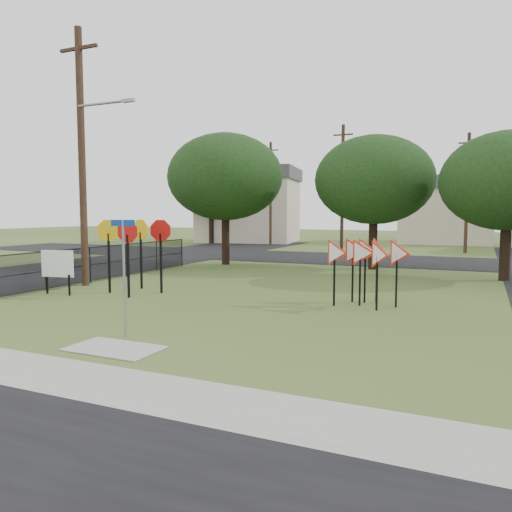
{
  "coord_description": "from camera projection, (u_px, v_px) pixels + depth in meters",
  "views": [
    {
      "loc": [
        7.09,
        -10.67,
        2.92
      ],
      "look_at": [
        0.88,
        3.0,
        1.6
      ],
      "focal_mm": 35.0,
      "sensor_mm": 36.0,
      "label": 1
    }
  ],
  "objects": [
    {
      "name": "house_mid",
      "position": [
        448.0,
        210.0,
        47.19
      ],
      "size": [
        8.4,
        8.4,
        6.2
      ],
      "color": "beige",
      "rests_on": "ground"
    },
    {
      "name": "sidewalk",
      "position": [
        48.0,
        373.0,
        9.04
      ],
      "size": [
        30.0,
        1.6,
        0.02
      ],
      "primitive_type": "cube",
      "color": "gray",
      "rests_on": "ground"
    },
    {
      "name": "house_left",
      "position": [
        249.0,
        205.0,
        49.14
      ],
      "size": [
        10.58,
        8.88,
        7.2
      ],
      "color": "beige",
      "rests_on": "ground"
    },
    {
      "name": "fence_run",
      "position": [
        109.0,
        262.0,
        21.59
      ],
      "size": [
        0.05,
        11.55,
        1.5
      ],
      "color": "black",
      "rests_on": "ground"
    },
    {
      "name": "tree_near_left",
      "position": [
        225.0,
        177.0,
        27.6
      ],
      "size": [
        6.4,
        6.4,
        7.27
      ],
      "color": "black",
      "rests_on": "ground"
    },
    {
      "name": "street_far",
      "position": [
        356.0,
        259.0,
        30.99
      ],
      "size": [
        60.0,
        8.0,
        0.02
      ],
      "primitive_type": "cube",
      "color": "black",
      "rests_on": "ground"
    },
    {
      "name": "ground",
      "position": [
        177.0,
        326.0,
        12.85
      ],
      "size": [
        140.0,
        140.0,
        0.0
      ],
      "primitive_type": "plane",
      "color": "#3D5620"
    },
    {
      "name": "street_name_sign",
      "position": [
        124.0,
        270.0,
        11.58
      ],
      "size": [
        0.55,
        0.2,
        2.75
      ],
      "color": "gray",
      "rests_on": "ground"
    },
    {
      "name": "tree_far_left",
      "position": [
        211.0,
        188.0,
        46.2
      ],
      "size": [
        6.8,
        6.8,
        7.73
      ],
      "color": "black",
      "rests_on": "ground"
    },
    {
      "name": "info_board",
      "position": [
        57.0,
        265.0,
        17.62
      ],
      "size": [
        1.25,
        0.28,
        1.58
      ],
      "color": "black",
      "rests_on": "ground"
    },
    {
      "name": "far_pole_b",
      "position": [
        467.0,
        192.0,
        35.38
      ],
      "size": [
        1.4,
        0.24,
        8.5
      ],
      "color": "#422B1E",
      "rests_on": "ground"
    },
    {
      "name": "yield_sign_cluster",
      "position": [
        366.0,
        255.0,
        15.58
      ],
      "size": [
        2.68,
        2.0,
        2.14
      ],
      "color": "black",
      "rests_on": "ground"
    },
    {
      "name": "stop_sign_cluster",
      "position": [
        135.0,
        239.0,
        17.93
      ],
      "size": [
        2.5,
        1.99,
        2.68
      ],
      "color": "black",
      "rests_on": "ground"
    },
    {
      "name": "curb_pad",
      "position": [
        115.0,
        348.0,
        10.68
      ],
      "size": [
        2.0,
        1.2,
        0.02
      ],
      "primitive_type": "cube",
      "color": "gray",
      "rests_on": "ground"
    },
    {
      "name": "tree_near_mid",
      "position": [
        374.0,
        180.0,
        25.23
      ],
      "size": [
        6.0,
        6.0,
        6.8
      ],
      "color": "black",
      "rests_on": "ground"
    },
    {
      "name": "far_pole_a",
      "position": [
        342.0,
        188.0,
        35.04
      ],
      "size": [
        1.4,
        0.24,
        9.0
      ],
      "color": "#422B1E",
      "rests_on": "ground"
    },
    {
      "name": "far_pole_c",
      "position": [
        271.0,
        193.0,
        43.78
      ],
      "size": [
        1.4,
        0.24,
        9.0
      ],
      "color": "#422B1E",
      "rests_on": "ground"
    },
    {
      "name": "utility_pole_main",
      "position": [
        83.0,
        153.0,
        19.46
      ],
      "size": [
        3.55,
        0.33,
        10.0
      ],
      "color": "#422B1E",
      "rests_on": "ground"
    },
    {
      "name": "street_left",
      "position": [
        93.0,
        266.0,
        26.87
      ],
      "size": [
        8.0,
        50.0,
        0.02
      ],
      "primitive_type": "cube",
      "color": "black",
      "rests_on": "ground"
    },
    {
      "name": "tree_near_right",
      "position": [
        508.0,
        181.0,
        20.97
      ],
      "size": [
        5.6,
        5.6,
        6.33
      ],
      "color": "black",
      "rests_on": "ground"
    }
  ]
}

